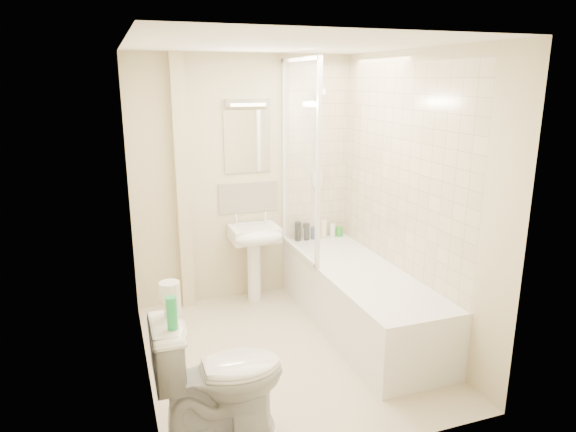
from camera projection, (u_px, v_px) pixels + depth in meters
name	position (u px, v px, depth m)	size (l,w,h in m)	color
floor	(287.00, 351.00, 4.21)	(2.50, 2.50, 0.00)	beige
wall_back	(245.00, 180.00, 5.04)	(2.20, 0.02, 2.40)	beige
wall_left	(137.00, 223.00, 3.55)	(0.02, 2.50, 2.40)	beige
wall_right	(412.00, 199.00, 4.25)	(0.02, 2.50, 2.40)	beige
ceiling	(287.00, 44.00, 3.59)	(2.20, 2.50, 0.02)	white
tile_back	(316.00, 154.00, 5.21)	(0.70, 0.01, 1.75)	beige
tile_right	(400.00, 169.00, 4.37)	(0.01, 2.10, 1.75)	beige
pipe_boxing	(182.00, 186.00, 4.78)	(0.12, 0.12, 2.40)	beige
splashback	(248.00, 197.00, 5.08)	(0.60, 0.01, 0.30)	beige
mirror	(247.00, 142.00, 4.94)	(0.46, 0.01, 0.60)	white
strip_light	(247.00, 102.00, 4.82)	(0.42, 0.07, 0.07)	silver
bathtub	(359.00, 297.00, 4.56)	(0.70, 2.10, 0.55)	white
shower_screen	(299.00, 160.00, 4.69)	(0.04, 0.92, 1.80)	white
shower_fixture	(318.00, 143.00, 5.14)	(0.10, 0.16, 0.99)	white
pedestal_sink	(255.00, 243.00, 4.98)	(0.46, 0.44, 0.89)	white
bottle_black_a	(298.00, 231.00, 5.27)	(0.07, 0.07, 0.20)	black
bottle_white_a	(305.00, 234.00, 5.30)	(0.06, 0.06, 0.13)	white
bottle_black_b	(306.00, 231.00, 5.30)	(0.07, 0.07, 0.18)	black
bottle_blue	(313.00, 233.00, 5.33)	(0.05, 0.05, 0.13)	navy
bottle_cream	(324.00, 229.00, 5.36)	(0.07, 0.07, 0.19)	#FBEFC2
bottle_white_b	(332.00, 230.00, 5.40)	(0.06, 0.06, 0.14)	white
bottle_green	(339.00, 232.00, 5.43)	(0.07, 0.07, 0.10)	green
toilet	(220.00, 375.00, 3.15)	(0.79, 0.46, 0.81)	white
toilet_roll_lower	(173.00, 307.00, 3.04)	(0.10, 0.10, 0.10)	white
toilet_roll_upper	(170.00, 291.00, 3.01)	(0.12, 0.12, 0.11)	white
green_bottle	(172.00, 313.00, 2.86)	(0.06, 0.06, 0.19)	#26B95A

